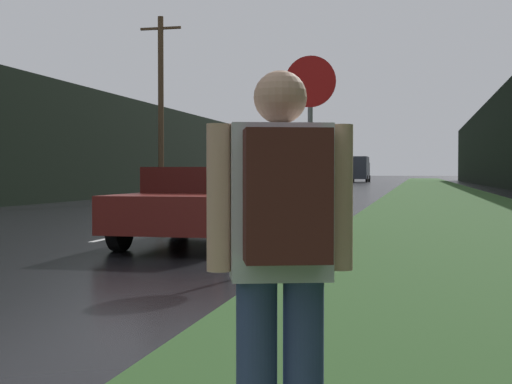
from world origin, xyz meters
TOP-DOWN VIEW (x-y plane):
  - grass_verge at (6.90, 40.00)m, footprint 6.00×240.00m
  - lane_stripe_c at (0.00, 14.90)m, footprint 0.12×3.00m
  - lane_stripe_d at (0.00, 21.90)m, footprint 0.12×3.00m
  - lane_stripe_e at (0.00, 28.90)m, footprint 0.12×3.00m
  - treeline_far_side at (-9.90, 50.00)m, footprint 2.00×140.00m
  - utility_pole_far at (-5.06, 30.54)m, footprint 1.80×0.24m
  - stop_sign at (4.16, 11.76)m, footprint 0.73×0.07m
  - hitchhiker_with_backpack at (5.15, 4.42)m, footprint 0.54×0.48m
  - car_passing_near at (1.95, 13.67)m, footprint 1.95×4.60m
  - car_passing_far at (1.95, 30.98)m, footprint 1.83×4.22m
  - delivery_truck at (-1.95, 97.67)m, footprint 2.47×7.70m

SIDE VIEW (x-z plane):
  - lane_stripe_c at x=0.00m, z-range 0.00..0.01m
  - lane_stripe_d at x=0.00m, z-range 0.00..0.01m
  - lane_stripe_e at x=0.00m, z-range 0.00..0.01m
  - grass_verge at x=6.90m, z-range 0.00..0.02m
  - car_passing_near at x=1.95m, z-range 0.03..1.36m
  - car_passing_far at x=1.95m, z-range 0.02..1.46m
  - hitchhiker_with_backpack at x=5.15m, z-range 0.12..1.74m
  - delivery_truck at x=-1.95m, z-range 0.09..3.45m
  - stop_sign at x=4.16m, z-range 0.36..3.24m
  - treeline_far_side at x=-9.90m, z-range 0.00..5.10m
  - utility_pole_far at x=-5.06m, z-range 0.13..8.00m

